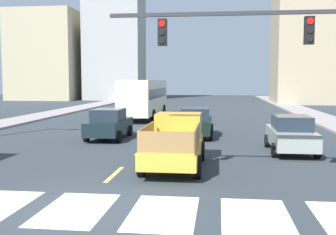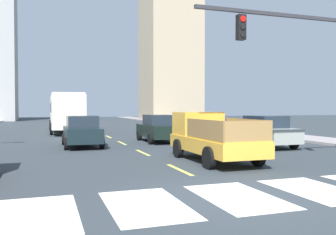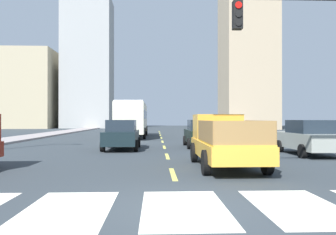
{
  "view_description": "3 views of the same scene",
  "coord_description": "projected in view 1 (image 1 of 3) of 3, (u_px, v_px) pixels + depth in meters",
  "views": [
    {
      "loc": [
        3.66,
        -10.06,
        3.36
      ],
      "look_at": [
        1.48,
        7.59,
        1.72
      ],
      "focal_mm": 44.08,
      "sensor_mm": 36.0,
      "label": 1
    },
    {
      "loc": [
        -4.35,
        -7.6,
        2.14
      ],
      "look_at": [
        1.12,
        8.54,
        1.69
      ],
      "focal_mm": 38.34,
      "sensor_mm": 36.0,
      "label": 2
    },
    {
      "loc": [
        -0.58,
        -6.49,
        1.78
      ],
      "look_at": [
        0.29,
        15.25,
        1.87
      ],
      "focal_mm": 34.95,
      "sensor_mm": 36.0,
      "label": 3
    }
  ],
  "objects": [
    {
      "name": "tower_tall_centre",
      "position": [
        307.0,
        10.0,
        57.65
      ],
      "size": [
        8.71,
        9.55,
        26.06
      ],
      "primitive_type": "cube",
      "color": "tan",
      "rests_on": "ground"
    },
    {
      "name": "lane_dash_1",
      "position": [
        141.0,
        150.0,
        19.59
      ],
      "size": [
        0.16,
        2.4,
        0.01
      ],
      "primitive_type": "cube",
      "color": "#D7CF56",
      "rests_on": "ground"
    },
    {
      "name": "block_mid_right",
      "position": [
        48.0,
        56.0,
        69.56
      ],
      "size": [
        11.03,
        9.99,
        14.74
      ],
      "primitive_type": "cube",
      "color": "tan",
      "rests_on": "ground"
    },
    {
      "name": "crosswalk_stripe_5",
      "position": [
        163.0,
        213.0,
        10.42
      ],
      "size": [
        1.68,
        2.92,
        0.01
      ],
      "primitive_type": "cube",
      "color": "silver",
      "rests_on": "ground"
    },
    {
      "name": "sedan_mid",
      "position": [
        109.0,
        124.0,
        23.39
      ],
      "size": [
        2.02,
        4.4,
        1.72
      ],
      "rotation": [
        0.0,
        0.0,
        0.01
      ],
      "color": "black",
      "rests_on": "ground"
    },
    {
      "name": "block_mid_left",
      "position": [
        115.0,
        24.0,
        68.77
      ],
      "size": [
        9.27,
        7.44,
        25.22
      ],
      "primitive_type": "cube",
      "color": "#9A9D9C",
      "rests_on": "ground"
    },
    {
      "name": "lane_dash_7",
      "position": [
        188.0,
        108.0,
        49.24
      ],
      "size": [
        0.16,
        2.4,
        0.01
      ],
      "primitive_type": "cube",
      "color": "#D7CF56",
      "rests_on": "ground"
    },
    {
      "name": "sedan_near_left",
      "position": [
        196.0,
        122.0,
        24.15
      ],
      "size": [
        2.02,
        4.4,
        1.72
      ],
      "rotation": [
        0.0,
        0.0,
        0.04
      ],
      "color": "black",
      "rests_on": "ground"
    },
    {
      "name": "ground_plane",
      "position": [
        76.0,
        209.0,
        10.7
      ],
      "size": [
        160.0,
        160.0,
        0.0
      ],
      "primitive_type": "plane",
      "color": "#2F373D"
    },
    {
      "name": "lane_dash_0",
      "position": [
        114.0,
        174.0,
        14.65
      ],
      "size": [
        0.16,
        2.4,
        0.01
      ],
      "primitive_type": "cube",
      "color": "#D7CF56",
      "rests_on": "ground"
    },
    {
      "name": "crosswalk_stripe_6",
      "position": [
        256.0,
        216.0,
        10.14
      ],
      "size": [
        1.68,
        2.92,
        0.01
      ],
      "primitive_type": "cube",
      "color": "silver",
      "rests_on": "ground"
    },
    {
      "name": "lane_dash_3",
      "position": [
        167.0,
        127.0,
        29.48
      ],
      "size": [
        0.16,
        2.4,
        0.01
      ],
      "primitive_type": "cube",
      "color": "#D7CF56",
      "rests_on": "ground"
    },
    {
      "name": "sedan_far",
      "position": [
        291.0,
        134.0,
        18.97
      ],
      "size": [
        2.02,
        4.4,
        1.72
      ],
      "rotation": [
        0.0,
        0.0,
        0.02
      ],
      "color": "gray",
      "rests_on": "ground"
    },
    {
      "name": "lane_dash_5",
      "position": [
        180.0,
        115.0,
        39.36
      ],
      "size": [
        0.16,
        2.4,
        0.01
      ],
      "primitive_type": "cube",
      "color": "#D7CF56",
      "rests_on": "ground"
    },
    {
      "name": "crosswalk_stripe_4",
      "position": [
        76.0,
        209.0,
        10.7
      ],
      "size": [
        1.68,
        2.92,
        0.01
      ],
      "primitive_type": "cube",
      "color": "silver",
      "rests_on": "ground"
    },
    {
      "name": "pickup_stakebed",
      "position": [
        176.0,
        142.0,
        16.07
      ],
      "size": [
        2.18,
        5.2,
        1.96
      ],
      "rotation": [
        0.0,
        0.0,
        0.02
      ],
      "color": "gold",
      "rests_on": "ground"
    },
    {
      "name": "city_bus",
      "position": [
        144.0,
        96.0,
        35.8
      ],
      "size": [
        2.72,
        10.8,
        3.32
      ],
      "rotation": [
        0.0,
        0.0,
        0.0
      ],
      "color": "beige",
      "rests_on": "ground"
    },
    {
      "name": "lane_dash_4",
      "position": [
        174.0,
        120.0,
        34.42
      ],
      "size": [
        0.16,
        2.4,
        0.01
      ],
      "primitive_type": "cube",
      "color": "#D7CF56",
      "rests_on": "ground"
    },
    {
      "name": "lane_dash_2",
      "position": [
        156.0,
        136.0,
        24.53
      ],
      "size": [
        0.16,
        2.4,
        0.01
      ],
      "primitive_type": "cube",
      "color": "#D7CF56",
      "rests_on": "ground"
    },
    {
      "name": "lane_dash_6",
      "position": [
        184.0,
        111.0,
        44.3
      ],
      "size": [
        0.16,
        2.4,
        0.01
      ],
      "primitive_type": "cube",
      "color": "#D7CF56",
      "rests_on": "ground"
    }
  ]
}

